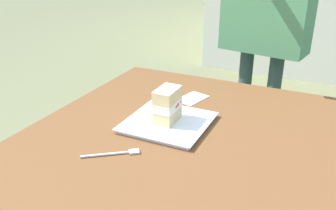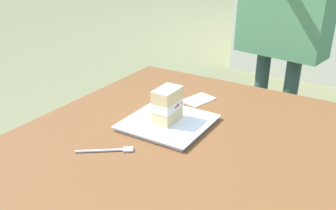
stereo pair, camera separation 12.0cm
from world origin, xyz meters
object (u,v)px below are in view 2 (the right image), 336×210
object	(u,v)px
cake_slice	(167,105)
diner_person	(286,2)
patio_table	(181,172)
dessert_fork	(109,150)
dessert_plate	(168,123)
paper_napkin	(198,100)

from	to	relation	value
cake_slice	diner_person	distance (m)	0.85
patio_table	dessert_fork	world-z (taller)	dessert_fork
dessert_plate	paper_napkin	xyz separation A→B (m)	(0.25, 0.01, -0.01)
dessert_fork	diner_person	bearing A→B (deg)	-11.14
dessert_fork	cake_slice	bearing A→B (deg)	-13.53
patio_table	dessert_plate	size ratio (longest dim) A/B	4.54
patio_table	diner_person	size ratio (longest dim) A/B	0.82
dessert_plate	paper_napkin	size ratio (longest dim) A/B	1.89
dessert_plate	dessert_fork	world-z (taller)	dessert_plate
patio_table	dessert_plate	world-z (taller)	dessert_plate
cake_slice	paper_napkin	size ratio (longest dim) A/B	0.81
patio_table	dessert_fork	xyz separation A→B (m)	(-0.13, 0.17, 0.09)
diner_person	dessert_plate	bearing A→B (deg)	169.71
paper_napkin	diner_person	xyz separation A→B (m)	(0.55, -0.16, 0.32)
dessert_fork	paper_napkin	xyz separation A→B (m)	(0.49, -0.05, -0.00)
dessert_fork	paper_napkin	world-z (taller)	dessert_fork
dessert_plate	cake_slice	xyz separation A→B (m)	(-0.00, 0.00, 0.07)
dessert_plate	diner_person	xyz separation A→B (m)	(0.80, -0.14, 0.31)
patio_table	cake_slice	world-z (taller)	cake_slice
patio_table	dessert_plate	xyz separation A→B (m)	(0.11, 0.12, 0.09)
diner_person	cake_slice	bearing A→B (deg)	169.59
cake_slice	dessert_fork	distance (m)	0.26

